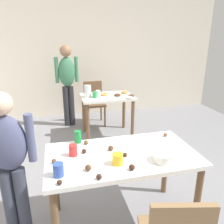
# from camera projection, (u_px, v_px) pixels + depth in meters

# --- Properties ---
(ground_plane) EXTENTS (6.40, 6.40, 0.00)m
(ground_plane) POSITION_uv_depth(u_px,v_px,m) (119.00, 203.00, 2.51)
(ground_plane) COLOR gray
(wall_back) EXTENTS (6.40, 0.10, 2.60)m
(wall_back) POSITION_uv_depth(u_px,v_px,m) (81.00, 57.00, 5.04)
(wall_back) COLOR beige
(wall_back) RESTS_ON ground_plane
(dining_table_near) EXTENTS (1.35, 0.73, 0.75)m
(dining_table_near) POSITION_uv_depth(u_px,v_px,m) (122.00, 163.00, 2.06)
(dining_table_near) COLOR white
(dining_table_near) RESTS_ON ground_plane
(dining_table_far) EXTENTS (0.91, 0.65, 0.75)m
(dining_table_far) POSITION_uv_depth(u_px,v_px,m) (107.00, 103.00, 4.04)
(dining_table_far) COLOR silver
(dining_table_far) RESTS_ON ground_plane
(chair_far_table) EXTENTS (0.41, 0.41, 0.87)m
(chair_far_table) POSITION_uv_depth(u_px,v_px,m) (94.00, 100.00, 4.68)
(chair_far_table) COLOR brown
(chair_far_table) RESTS_ON ground_plane
(person_girl_near) EXTENTS (0.46, 0.24, 1.36)m
(person_girl_near) POSITION_uv_depth(u_px,v_px,m) (9.00, 157.00, 1.87)
(person_girl_near) COLOR #383D4C
(person_girl_near) RESTS_ON ground_plane
(person_adult_far) EXTENTS (0.45, 0.23, 1.60)m
(person_adult_far) POSITION_uv_depth(u_px,v_px,m) (67.00, 79.00, 4.41)
(person_adult_far) COLOR #28282D
(person_adult_far) RESTS_ON ground_plane
(mixing_bowl) EXTENTS (0.18, 0.18, 0.07)m
(mixing_bowl) POSITION_uv_depth(u_px,v_px,m) (164.00, 157.00, 1.90)
(mixing_bowl) COLOR white
(mixing_bowl) RESTS_ON dining_table_near
(soda_can) EXTENTS (0.07, 0.07, 0.12)m
(soda_can) POSITION_uv_depth(u_px,v_px,m) (78.00, 137.00, 2.23)
(soda_can) COLOR #198438
(soda_can) RESTS_ON dining_table_near
(fork_near) EXTENTS (0.17, 0.02, 0.01)m
(fork_near) POSITION_uv_depth(u_px,v_px,m) (101.00, 160.00, 1.92)
(fork_near) COLOR silver
(fork_near) RESTS_ON dining_table_near
(cup_near_0) EXTENTS (0.07, 0.07, 0.10)m
(cup_near_0) POSITION_uv_depth(u_px,v_px,m) (73.00, 150.00, 1.99)
(cup_near_0) COLOR red
(cup_near_0) RESTS_ON dining_table_near
(cup_near_1) EXTENTS (0.08, 0.08, 0.10)m
(cup_near_1) POSITION_uv_depth(u_px,v_px,m) (58.00, 170.00, 1.69)
(cup_near_1) COLOR #3351B2
(cup_near_1) RESTS_ON dining_table_near
(cup_near_2) EXTENTS (0.09, 0.09, 0.09)m
(cup_near_2) POSITION_uv_depth(u_px,v_px,m) (118.00, 159.00, 1.85)
(cup_near_2) COLOR yellow
(cup_near_2) RESTS_ON dining_table_near
(cake_ball_0) EXTENTS (0.05, 0.05, 0.05)m
(cake_ball_0) POSITION_uv_depth(u_px,v_px,m) (132.00, 167.00, 1.78)
(cake_ball_0) COLOR #3D2319
(cake_ball_0) RESTS_ON dining_table_near
(cake_ball_1) EXTENTS (0.05, 0.05, 0.05)m
(cake_ball_1) POSITION_uv_depth(u_px,v_px,m) (88.00, 168.00, 1.77)
(cake_ball_1) COLOR brown
(cake_ball_1) RESTS_ON dining_table_near
(cake_ball_2) EXTENTS (0.04, 0.04, 0.04)m
(cake_ball_2) POSITION_uv_depth(u_px,v_px,m) (165.00, 135.00, 2.37)
(cake_ball_2) COLOR brown
(cake_ball_2) RESTS_ON dining_table_near
(cake_ball_3) EXTENTS (0.04, 0.04, 0.04)m
(cake_ball_3) POSITION_uv_depth(u_px,v_px,m) (60.00, 182.00, 1.60)
(cake_ball_3) COLOR #3D2319
(cake_ball_3) RESTS_ON dining_table_near
(cake_ball_4) EXTENTS (0.04, 0.04, 0.04)m
(cake_ball_4) POSITION_uv_depth(u_px,v_px,m) (84.00, 151.00, 2.04)
(cake_ball_4) COLOR #3D2319
(cake_ball_4) RESTS_ON dining_table_near
(cake_ball_5) EXTENTS (0.04, 0.04, 0.04)m
(cake_ball_5) POSITION_uv_depth(u_px,v_px,m) (86.00, 142.00, 2.20)
(cake_ball_5) COLOR brown
(cake_ball_5) RESTS_ON dining_table_near
(cake_ball_6) EXTENTS (0.04, 0.04, 0.04)m
(cake_ball_6) POSITION_uv_depth(u_px,v_px,m) (125.00, 155.00, 1.98)
(cake_ball_6) COLOR #3D2319
(cake_ball_6) RESTS_ON dining_table_near
(cake_ball_7) EXTENTS (0.04, 0.04, 0.04)m
(cake_ball_7) POSITION_uv_depth(u_px,v_px,m) (99.00, 177.00, 1.66)
(cake_ball_7) COLOR #3D2319
(cake_ball_7) RESTS_ON dining_table_near
(cake_ball_8) EXTENTS (0.04, 0.04, 0.04)m
(cake_ball_8) POSITION_uv_depth(u_px,v_px,m) (54.00, 161.00, 1.87)
(cake_ball_8) COLOR brown
(cake_ball_8) RESTS_ON dining_table_near
(cake_ball_9) EXTENTS (0.05, 0.05, 0.05)m
(cake_ball_9) POSITION_uv_depth(u_px,v_px,m) (111.00, 148.00, 2.08)
(cake_ball_9) COLOR brown
(cake_ball_9) RESTS_ON dining_table_near
(pitcher_far) EXTENTS (0.12, 0.12, 0.21)m
(pitcher_far) POSITION_uv_depth(u_px,v_px,m) (88.00, 91.00, 3.87)
(pitcher_far) COLOR white
(pitcher_far) RESTS_ON dining_table_far
(cup_far_0) EXTENTS (0.08, 0.08, 0.11)m
(cup_far_0) POSITION_uv_depth(u_px,v_px,m) (98.00, 93.00, 3.92)
(cup_far_0) COLOR white
(cup_far_0) RESTS_ON dining_table_far
(cup_far_1) EXTENTS (0.07, 0.07, 0.11)m
(cup_far_1) POSITION_uv_depth(u_px,v_px,m) (95.00, 95.00, 3.84)
(cup_far_1) COLOR green
(cup_far_1) RESTS_ON dining_table_far
(donut_far_0) EXTENTS (0.13, 0.13, 0.04)m
(donut_far_0) POSITION_uv_depth(u_px,v_px,m) (88.00, 92.00, 4.17)
(donut_far_0) COLOR pink
(donut_far_0) RESTS_ON dining_table_far
(donut_far_1) EXTENTS (0.12, 0.12, 0.03)m
(donut_far_1) POSITION_uv_depth(u_px,v_px,m) (117.00, 95.00, 3.98)
(donut_far_1) COLOR brown
(donut_far_1) RESTS_ON dining_table_far
(donut_far_2) EXTENTS (0.12, 0.12, 0.04)m
(donut_far_2) POSITION_uv_depth(u_px,v_px,m) (129.00, 97.00, 3.82)
(donut_far_2) COLOR white
(donut_far_2) RESTS_ON dining_table_far
(donut_far_3) EXTENTS (0.13, 0.13, 0.04)m
(donut_far_3) POSITION_uv_depth(u_px,v_px,m) (104.00, 94.00, 4.02)
(donut_far_3) COLOR gold
(donut_far_3) RESTS_ON dining_table_far
(donut_far_4) EXTENTS (0.13, 0.13, 0.04)m
(donut_far_4) POSITION_uv_depth(u_px,v_px,m) (125.00, 92.00, 4.18)
(donut_far_4) COLOR gold
(donut_far_4) RESTS_ON dining_table_far
(donut_far_5) EXTENTS (0.11, 0.11, 0.03)m
(donut_far_5) POSITION_uv_depth(u_px,v_px,m) (131.00, 96.00, 3.95)
(donut_far_5) COLOR brown
(donut_far_5) RESTS_ON dining_table_far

